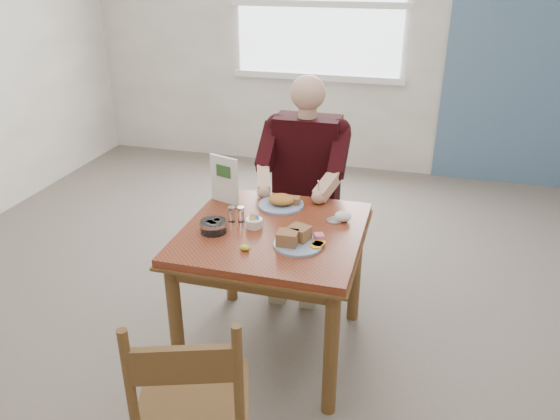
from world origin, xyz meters
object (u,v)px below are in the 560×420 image
(chair_far, at_px, (307,212))
(near_plate, at_px, (297,239))
(chair_near, at_px, (193,408))
(far_plate, at_px, (282,202))
(diner, at_px, (304,170))
(table, at_px, (273,248))

(chair_far, xyz_separation_m, near_plate, (0.16, -0.93, 0.30))
(chair_near, height_order, far_plate, chair_near)
(diner, bearing_deg, table, -90.00)
(chair_far, distance_m, far_plate, 0.59)
(chair_far, distance_m, chair_near, 1.79)
(chair_far, distance_m, diner, 0.34)
(diner, xyz_separation_m, far_plate, (-0.03, -0.42, -0.04))
(near_plate, xyz_separation_m, far_plate, (-0.19, 0.41, -0.00))
(diner, relative_size, far_plate, 5.10)
(diner, bearing_deg, chair_near, -90.99)
(far_plate, bearing_deg, chair_far, 86.89)
(table, relative_size, chair_near, 0.97)
(chair_far, xyz_separation_m, chair_near, (-0.03, -1.78, 0.00))
(chair_far, xyz_separation_m, far_plate, (-0.03, -0.51, 0.30))
(table, xyz_separation_m, far_plate, (-0.03, 0.28, 0.14))
(table, height_order, chair_far, chair_far)
(table, distance_m, chair_near, 1.00)
(table, distance_m, chair_far, 0.81)
(table, height_order, diner, diner)
(table, bearing_deg, diner, 90.00)
(chair_far, height_order, near_plate, chair_far)
(chair_near, bearing_deg, near_plate, 77.72)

